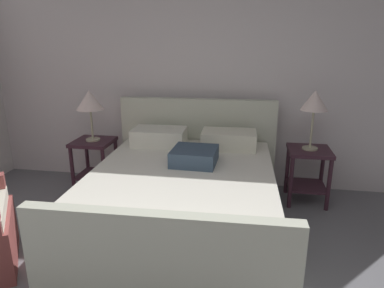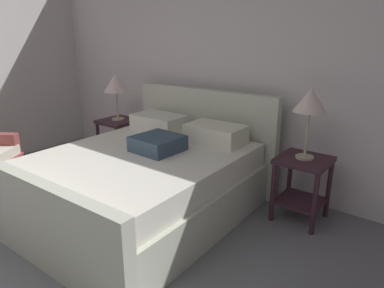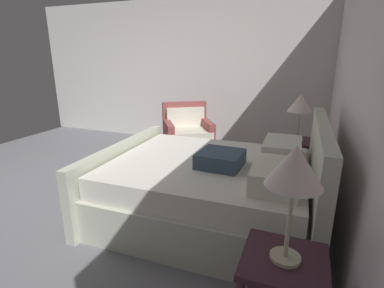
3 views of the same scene
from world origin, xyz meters
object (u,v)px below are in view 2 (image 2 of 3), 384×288
(table_lamp_right, at_px, (310,102))
(nightstand_left, at_px, (119,134))
(bed, at_px, (146,179))
(table_lamp_left, at_px, (116,84))
(nightstand_right, at_px, (302,179))

(table_lamp_right, relative_size, nightstand_left, 1.04)
(table_lamp_right, height_order, nightstand_left, table_lamp_right)
(bed, relative_size, table_lamp_left, 3.70)
(nightstand_right, xyz_separation_m, table_lamp_right, (0.00, 0.00, 0.70))
(nightstand_left, relative_size, table_lamp_left, 1.04)
(nightstand_right, height_order, table_lamp_right, table_lamp_right)
(table_lamp_left, bearing_deg, nightstand_right, 1.31)
(nightstand_left, bearing_deg, table_lamp_left, 63.43)
(table_lamp_right, xyz_separation_m, nightstand_left, (-2.42, -0.06, -0.70))
(bed, height_order, nightstand_left, bed)
(nightstand_right, bearing_deg, bed, -147.25)
(bed, distance_m, table_lamp_left, 1.58)
(nightstand_right, bearing_deg, table_lamp_right, 90.00)
(table_lamp_right, bearing_deg, nightstand_left, -178.69)
(bed, height_order, table_lamp_left, table_lamp_left)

